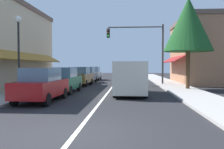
# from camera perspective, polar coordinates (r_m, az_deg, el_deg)

# --- Properties ---
(ground_plane) EXTENTS (80.00, 80.00, 0.00)m
(ground_plane) POSITION_cam_1_polar(r_m,az_deg,el_deg) (24.53, 0.58, -2.32)
(ground_plane) COLOR black
(sidewalk_left) EXTENTS (2.60, 56.00, 0.12)m
(sidewalk_left) POSITION_cam_1_polar(r_m,az_deg,el_deg) (25.45, -11.89, -2.07)
(sidewalk_left) COLOR #A39E99
(sidewalk_left) RESTS_ON ground
(sidewalk_right) EXTENTS (2.60, 56.00, 0.12)m
(sidewalk_right) POSITION_cam_1_polar(r_m,az_deg,el_deg) (24.82, 13.37, -2.19)
(sidewalk_right) COLOR #A39E99
(sidewalk_right) RESTS_ON ground
(lane_center_stripe) EXTENTS (0.14, 52.00, 0.01)m
(lane_center_stripe) POSITION_cam_1_polar(r_m,az_deg,el_deg) (24.53, 0.58, -2.31)
(lane_center_stripe) COLOR silver
(lane_center_stripe) RESTS_ON ground
(storefront_right_block) EXTENTS (7.21, 10.20, 6.80)m
(storefront_right_block) POSITION_cam_1_polar(r_m,az_deg,el_deg) (27.73, 21.46, 5.08)
(storefront_right_block) COLOR #9E6B4C
(storefront_right_block) RESTS_ON ground
(parked_car_nearest_left) EXTENTS (1.86, 4.14, 1.77)m
(parked_car_nearest_left) POSITION_cam_1_polar(r_m,az_deg,el_deg) (12.95, -16.41, -2.41)
(parked_car_nearest_left) COLOR maroon
(parked_car_nearest_left) RESTS_ON ground
(parked_car_second_left) EXTENTS (1.83, 4.12, 1.77)m
(parked_car_second_left) POSITION_cam_1_polar(r_m,az_deg,el_deg) (16.94, -11.48, -1.34)
(parked_car_second_left) COLOR #0F4C33
(parked_car_second_left) RESTS_ON ground
(parked_car_third_left) EXTENTS (1.88, 4.15, 1.77)m
(parked_car_third_left) POSITION_cam_1_polar(r_m,az_deg,el_deg) (22.84, -7.54, -0.45)
(parked_car_third_left) COLOR brown
(parked_car_third_left) RESTS_ON ground
(parked_car_far_left) EXTENTS (1.84, 4.13, 1.77)m
(parked_car_far_left) POSITION_cam_1_polar(r_m,az_deg,el_deg) (26.78, -6.00, -0.08)
(parked_car_far_left) COLOR #4C5156
(parked_car_far_left) RESTS_ON ground
(parked_car_distant_left) EXTENTS (1.80, 4.11, 1.77)m
(parked_car_distant_left) POSITION_cam_1_polar(r_m,az_deg,el_deg) (31.74, -4.45, 0.25)
(parked_car_distant_left) COLOR #B7BABF
(parked_car_distant_left) RESTS_ON ground
(van_in_lane) EXTENTS (2.06, 5.21, 2.12)m
(van_in_lane) POSITION_cam_1_polar(r_m,az_deg,el_deg) (15.58, 4.39, -0.60)
(van_in_lane) COLOR beige
(van_in_lane) RESTS_ON ground
(traffic_signal_mast_arm) EXTENTS (5.61, 0.50, 5.96)m
(traffic_signal_mast_arm) POSITION_cam_1_polar(r_m,az_deg,el_deg) (24.01, 7.47, 7.35)
(traffic_signal_mast_arm) COLOR #333333
(traffic_signal_mast_arm) RESTS_ON ground
(street_lamp_left_near) EXTENTS (0.36, 0.36, 4.80)m
(street_lamp_left_near) POSITION_cam_1_polar(r_m,az_deg,el_deg) (15.19, -21.34, 7.06)
(street_lamp_left_near) COLOR black
(street_lamp_left_near) RESTS_ON ground
(tree_right_near) EXTENTS (3.76, 3.76, 7.13)m
(tree_right_near) POSITION_cam_1_polar(r_m,az_deg,el_deg) (19.66, 17.70, 11.25)
(tree_right_near) COLOR #4C331E
(tree_right_near) RESTS_ON ground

